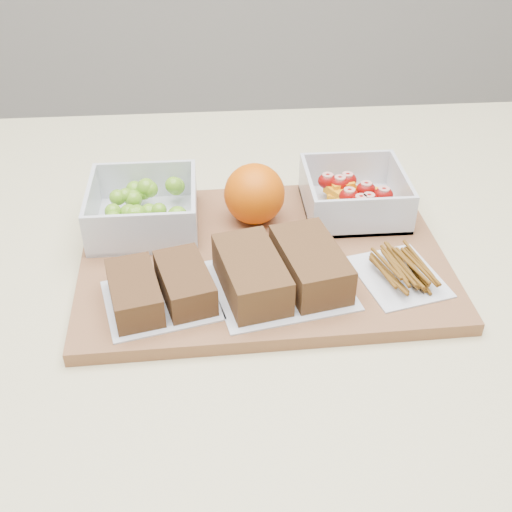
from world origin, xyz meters
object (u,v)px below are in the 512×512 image
object	(u,v)px
orange	(254,194)
grape_container	(145,208)
sandwich_bag_center	(281,270)
pretzel_bag	(400,269)
fruit_container	(354,197)
sandwich_bag_left	(160,288)
cutting_board	(262,257)

from	to	relation	value
orange	grape_container	bearing A→B (deg)	179.80
sandwich_bag_center	pretzel_bag	bearing A→B (deg)	1.79
orange	pretzel_bag	bearing A→B (deg)	-40.94
grape_container	sandwich_bag_center	size ratio (longest dim) A/B	0.79
fruit_container	pretzel_bag	size ratio (longest dim) A/B	1.04
sandwich_bag_left	pretzel_bag	world-z (taller)	sandwich_bag_left
sandwich_bag_center	sandwich_bag_left	bearing A→B (deg)	-173.01
grape_container	pretzel_bag	size ratio (longest dim) A/B	1.09
sandwich_bag_center	fruit_container	bearing A→B (deg)	53.21
fruit_container	orange	bearing A→B (deg)	-174.67
orange	sandwich_bag_left	world-z (taller)	orange
grape_container	sandwich_bag_left	size ratio (longest dim) A/B	0.95
cutting_board	fruit_container	world-z (taller)	fruit_container
cutting_board	sandwich_bag_left	size ratio (longest dim) A/B	3.09
grape_container	fruit_container	bearing A→B (deg)	2.50
fruit_container	pretzel_bag	bearing A→B (deg)	-80.88
sandwich_bag_left	cutting_board	bearing A→B (deg)	35.28
grape_container	sandwich_bag_left	world-z (taller)	grape_container
orange	pretzel_bag	xyz separation A→B (m)	(0.15, -0.13, -0.03)
grape_container	orange	world-z (taller)	orange
orange	sandwich_bag_center	world-z (taller)	orange
cutting_board	fruit_container	distance (m)	0.15
cutting_board	sandwich_bag_left	bearing A→B (deg)	-146.09
grape_container	orange	bearing A→B (deg)	-0.20
grape_container	sandwich_bag_left	distance (m)	0.15
orange	sandwich_bag_left	xyz separation A→B (m)	(-0.11, -0.15, -0.02)
fruit_container	orange	xyz separation A→B (m)	(-0.13, -0.01, 0.02)
sandwich_bag_center	cutting_board	bearing A→B (deg)	102.17
sandwich_bag_left	pretzel_bag	bearing A→B (deg)	4.36
grape_container	pretzel_bag	bearing A→B (deg)	-24.70
fruit_container	sandwich_bag_left	size ratio (longest dim) A/B	0.91
fruit_container	sandwich_bag_left	bearing A→B (deg)	-145.78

